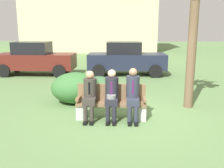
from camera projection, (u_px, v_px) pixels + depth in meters
The scene contains 10 objects.
ground_plane at pixel (126, 116), 6.82m from camera, with size 80.00×80.00×0.00m, color #5C7E49.
park_bench at pixel (111, 103), 6.58m from camera, with size 1.81×0.44×0.90m.
seated_man_left at pixel (90, 93), 6.42m from camera, with size 0.34×0.72×1.27m.
seated_man_middle at pixel (112, 93), 6.39m from camera, with size 0.34×0.72×1.31m.
seated_man_right at pixel (133, 92), 6.36m from camera, with size 0.34×0.72×1.35m.
shrub_near_bench at pixel (99, 87), 8.58m from camera, with size 1.17×1.07×0.73m, color #375E37.
shrub_mid_lawn at pixel (76, 88), 7.97m from camera, with size 1.56×1.43×0.97m, color #366A32.
parked_car_near at pixel (35, 58), 12.73m from camera, with size 3.92×1.73×1.68m.
parked_car_far at pixel (126, 58), 12.72m from camera, with size 3.93×1.77×1.68m.
building_backdrop at pixel (92, 1), 26.77m from camera, with size 13.80×8.80×10.26m.
Camera 1 is at (-0.03, -6.48, 2.33)m, focal length 40.14 mm.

